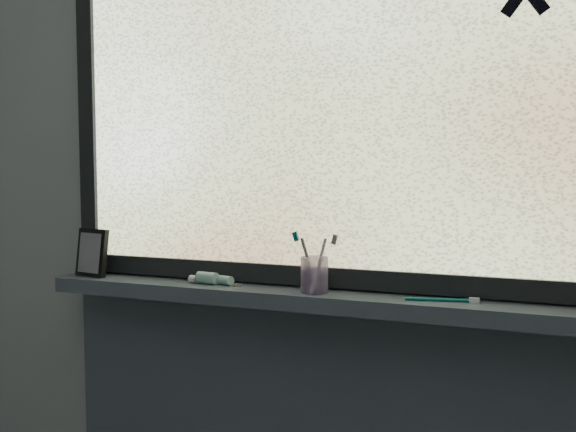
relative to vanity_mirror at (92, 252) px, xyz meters
The scene contains 9 objects.
wall_back 0.75m from the vanity_mirror, ahead, with size 3.00×0.01×2.50m, color #9EA3A8.
windowsill 0.74m from the vanity_mirror, ahead, with size 1.62×0.14×0.04m, color #454F5C.
window_pane 0.86m from the vanity_mirror, ahead, with size 1.50×0.01×1.00m, color silver.
frame_bottom 0.73m from the vanity_mirror, ahead, with size 1.60×0.03×0.05m, color black.
frame_left 0.45m from the vanity_mirror, 128.09° to the left, with size 0.05×0.03×1.10m, color black.
vanity_mirror is the anchor object (origin of this frame).
toothpaste_tube 0.38m from the vanity_mirror, ahead, with size 0.18×0.04×0.03m, color white, non-canonical shape.
toothbrush_cup 0.66m from the vanity_mirror, ahead, with size 0.07×0.07×0.09m, color #BCA0D4.
toothbrush_lying 0.96m from the vanity_mirror, ahead, with size 0.18×0.02×0.01m, color #0C7172, non-canonical shape.
Camera 1 is at (0.43, -0.25, 1.33)m, focal length 40.00 mm.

